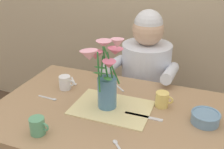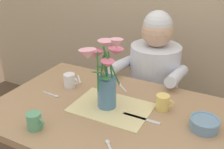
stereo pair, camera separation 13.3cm
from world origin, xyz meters
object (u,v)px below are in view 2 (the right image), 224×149
Objects in this scene: flower_vase at (105,74)px; ceramic_bowl at (204,123)px; coffee_cup at (35,121)px; seated_person at (153,91)px; dinner_knife at (141,118)px; ceramic_mug at (70,80)px; tea_cup at (163,102)px.

flower_vase reaches higher than ceramic_bowl.
flower_vase reaches higher than coffee_cup.
seated_person reaches higher than flower_vase.
flower_vase is at bearing 58.20° from coffee_cup.
seated_person is 5.97× the size of dinner_knife.
flower_vase is 0.40m from coffee_cup.
dinner_knife is 0.52m from ceramic_mug.
dinner_knife is (0.21, -0.02, -0.18)m from flower_vase.
coffee_cup reaches higher than dinner_knife.
ceramic_mug is (-0.50, 0.12, 0.04)m from dinner_knife.
dinner_knife is at bearing -77.63° from seated_person.
tea_cup is (-0.22, 0.07, 0.01)m from ceramic_bowl.
coffee_cup is 1.00× the size of ceramic_mug.
coffee_cup is at bearing -107.00° from seated_person.
ceramic_bowl is (0.49, 0.04, -0.16)m from flower_vase.
coffee_cup is at bearing -143.57° from dinner_knife.
coffee_cup and tea_cup have the same top height.
ceramic_mug is (-0.79, 0.06, 0.01)m from ceramic_bowl.
ceramic_mug is at bearing 161.45° from flower_vase.
dinner_knife is at bearing -13.23° from ceramic_mug.
seated_person is 12.20× the size of coffee_cup.
seated_person is 0.65m from ceramic_mug.
seated_person reaches higher than tea_cup.
dinner_knife is (0.15, -0.61, 0.18)m from seated_person.
flower_vase is 4.04× the size of tea_cup.
coffee_cup and ceramic_mug have the same top height.
coffee_cup is at bearing -152.82° from ceramic_bowl.
ceramic_mug reaches higher than dinner_knife.
dinner_knife is 0.50m from coffee_cup.
seated_person is at bearing 127.86° from ceramic_bowl.
tea_cup is at bearing 64.79° from dinner_knife.
flower_vase is at bearing -97.18° from seated_person.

